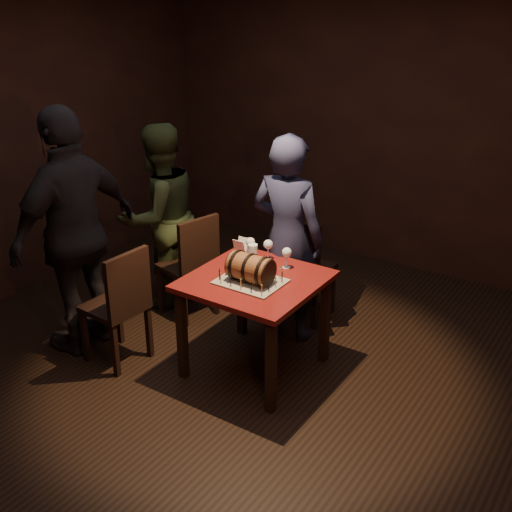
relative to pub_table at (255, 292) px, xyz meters
The scene contains 16 objects.
room_shell 0.77m from the pub_table, 113.26° to the right, with size 5.04×5.04×2.80m.
pub_table is the anchor object (origin of this frame).
cake_board 0.14m from the pub_table, 81.12° to the right, with size 0.45×0.35×0.01m, color gray.
barrel_cake 0.23m from the pub_table, 81.54° to the right, with size 0.36×0.21×0.21m.
birthday_candles 0.18m from the pub_table, 81.12° to the right, with size 0.40×0.30×0.09m.
wine_glass_left 0.44m from the pub_table, 128.94° to the left, with size 0.07×0.07×0.16m.
wine_glass_mid 0.41m from the pub_table, 106.84° to the left, with size 0.07×0.07×0.16m.
wine_glass_right 0.37m from the pub_table, 71.21° to the left, with size 0.07×0.07×0.16m.
pint_of_ale 0.32m from the pub_table, 127.06° to the left, with size 0.07×0.07×0.15m.
menu_card 0.46m from the pub_table, 137.77° to the left, with size 0.10×0.05×0.13m, color white, non-canonical shape.
chair_back 0.86m from the pub_table, 95.72° to the left, with size 0.42×0.42×0.93m.
chair_left_rear 0.96m from the pub_table, 156.88° to the left, with size 0.48×0.48×0.93m.
chair_left_front 1.00m from the pub_table, 151.42° to the right, with size 0.43×0.43×0.93m.
person_back 0.62m from the pub_table, 97.83° to the left, with size 0.61×0.40×1.68m, color #1B1D36.
person_left_rear 1.39m from the pub_table, 160.30° to the left, with size 0.79×0.61×1.62m, color #384020.
person_left_front 1.43m from the pub_table, 161.44° to the right, with size 1.12×0.47×1.92m, color black.
Camera 1 is at (2.32, -3.33, 2.73)m, focal length 45.00 mm.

